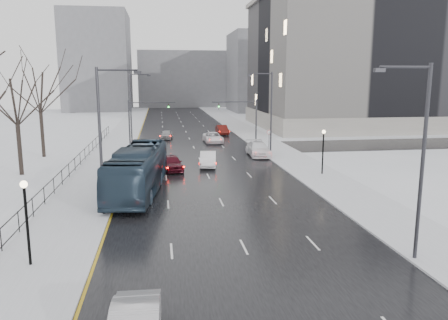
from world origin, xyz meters
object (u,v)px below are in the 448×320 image
lamppost_l (26,211)px  lamppost_r_mid (323,145)px  tree_park_e (44,158)px  streetlight_r_mid (269,110)px  bus (138,170)px  sedan_center_far (167,135)px  no_uturn_sign (269,134)px  tree_park_d (22,176)px  sedan_right_far (258,149)px  sedan_right_distant (222,130)px  streetlight_r_near (419,154)px  mast_signal_right (248,117)px  sedan_center_near (172,163)px  streetlight_l_near (104,134)px  streetlight_l_far (132,105)px  mast_signal_left (138,119)px  sedan_right_cross (213,138)px  sedan_right_near (208,159)px

lamppost_l → lamppost_r_mid: same height
tree_park_e → streetlight_r_mid: size_ratio=1.35×
bus → sedan_center_far: 32.30m
no_uturn_sign → tree_park_d: bearing=-159.7°
sedan_right_far → sedan_right_distant: size_ratio=1.25×
streetlight_r_near → mast_signal_right: 38.04m
tree_park_d → mast_signal_right: size_ratio=1.92×
bus → sedan_center_near: 9.06m
mast_signal_right → sedan_center_near: size_ratio=1.42×
streetlight_l_near → no_uturn_sign: (17.37, 24.00, -3.32)m
streetlight_l_far → sedan_center_near: (4.82, -17.75, -4.80)m
tree_park_e → sedan_center_far: (14.70, 13.91, 0.74)m
streetlight_l_near → lamppost_l: 8.90m
bus → sedan_center_far: bearing=92.2°
mast_signal_right → streetlight_r_mid: bearing=-84.0°
mast_signal_left → lamppost_r_mid: bearing=-44.5°
streetlight_l_far → sedan_center_near: streetlight_l_far is taller
sedan_right_cross → sedan_right_near: bearing=-100.8°
streetlight_l_near → bus: 7.09m
mast_signal_right → sedan_center_near: 17.72m
streetlight_r_mid → tree_park_d: bearing=-167.0°
sedan_center_near → streetlight_r_mid: bearing=18.6°
streetlight_l_far → mast_signal_left: streetlight_l_far is taller
streetlight_r_mid → streetlight_l_far: same height
mast_signal_left → streetlight_r_mid: bearing=-27.3°
streetlight_l_far → sedan_right_cross: 12.32m
tree_park_d → sedan_right_distant: (23.59, 28.40, 0.81)m
tree_park_d → lamppost_r_mid: (28.80, -4.00, 2.94)m
streetlight_r_near → sedan_right_far: size_ratio=1.71×
tree_park_e → sedan_right_near: tree_park_e is taller
tree_park_d → lamppost_l: tree_park_d is taller
streetlight_l_far → bus: 26.57m
no_uturn_sign → lamppost_l: bearing=-122.3°
mast_signal_right → sedan_right_far: 7.48m
lamppost_l → sedan_right_far: 34.51m
streetlight_r_near → mast_signal_left: size_ratio=1.54×
lamppost_r_mid → sedan_center_far: (-14.50, 27.91, -2.21)m
lamppost_r_mid → sedan_center_far: size_ratio=1.04×
streetlight_l_far → sedan_right_far: streetlight_l_far is taller
sedan_center_near → lamppost_l: bearing=-116.9°
sedan_right_far → sedan_center_far: 19.80m
bus → streetlight_l_far: bearing=101.2°
sedan_center_near → streetlight_l_far: bearing=97.3°
tree_park_d → tree_park_e: bearing=92.3°
lamppost_l → sedan_right_distant: bearing=71.6°
streetlight_l_near → mast_signal_left: streetlight_l_near is taller
streetlight_r_mid → sedan_right_distant: size_ratio=2.14×
lamppost_l → lamppost_r_mid: (22.00, 18.00, 0.00)m
streetlight_l_near → no_uturn_sign: streetlight_l_near is taller
tree_park_e → mast_signal_right: (25.53, 4.00, 4.11)m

